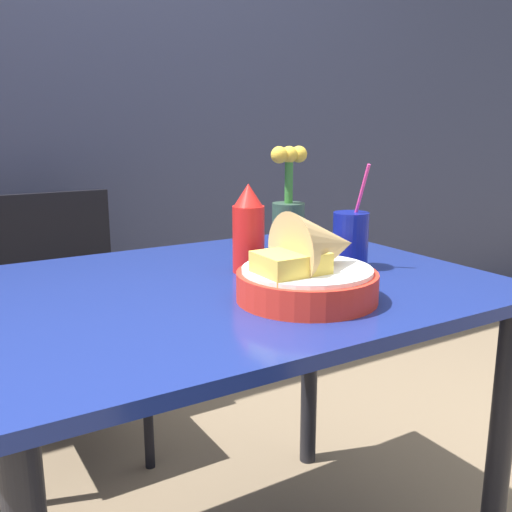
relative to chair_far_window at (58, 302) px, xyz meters
name	(u,v)px	position (x,y,z in m)	size (l,w,h in m)	color
wall_window	(63,49)	(0.17, 0.41, 0.81)	(7.00, 0.06, 2.60)	#2D334C
dining_table	(229,334)	(0.17, -0.82, 0.13)	(1.03, 0.78, 0.73)	navy
chair_far_window	(58,302)	(0.00, 0.00, 0.00)	(0.40, 0.40, 0.83)	black
food_basket	(312,268)	(0.24, -1.00, 0.29)	(0.25, 0.25, 0.16)	red
ketchup_bottle	(248,230)	(0.24, -0.77, 0.33)	(0.07, 0.07, 0.19)	red
drink_cup	(350,242)	(0.45, -0.86, 0.30)	(0.08, 0.08, 0.23)	navy
flower_vase	(288,211)	(0.43, -0.65, 0.34)	(0.10, 0.08, 0.26)	#2D4738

